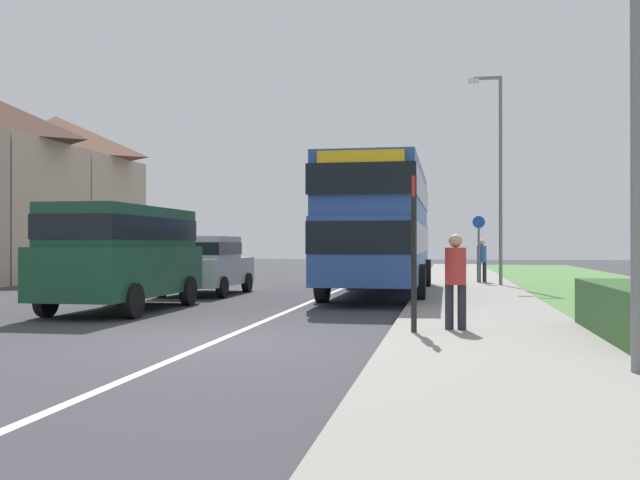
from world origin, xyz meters
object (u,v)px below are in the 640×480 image
pedestrian_at_stop (456,277)px  double_decker_bus (380,222)px  bus_stop_sign (414,242)px  street_lamp_mid (497,166)px  parked_van_dark_green (123,250)px  parked_car_silver (206,263)px  street_lamp_near (625,27)px  pedestrian_walking_away (482,259)px  cycle_route_sign (479,246)px

pedestrian_at_stop → double_decker_bus: bearing=102.9°
bus_stop_sign → street_lamp_mid: street_lamp_mid is taller
parked_van_dark_green → parked_car_silver: bearing=88.8°
parked_van_dark_green → street_lamp_near: 11.65m
pedestrian_at_stop → parked_car_silver: bearing=130.3°
pedestrian_walking_away → street_lamp_near: (0.67, -18.36, 2.88)m
street_lamp_mid → cycle_route_sign: bearing=111.2°
parked_van_dark_green → street_lamp_near: size_ratio=0.76×
bus_stop_sign → parked_car_silver: bearing=126.3°
street_lamp_near → double_decker_bus: bearing=106.9°
parked_van_dark_green → street_lamp_near: (9.10, -6.84, 2.48)m
pedestrian_at_stop → street_lamp_mid: 13.54m
bus_stop_sign → street_lamp_mid: size_ratio=0.36×
double_decker_bus → street_lamp_near: 13.32m
bus_stop_sign → street_lamp_mid: (2.19, 13.51, 2.61)m
bus_stop_sign → street_lamp_near: bearing=-52.1°
parked_car_silver → cycle_route_sign: (8.20, 5.99, 0.48)m
street_lamp_near → pedestrian_walking_away: bearing=92.1°
pedestrian_at_stop → street_lamp_mid: (1.54, 13.07, 3.17)m
street_lamp_near → street_lamp_mid: size_ratio=0.92×
double_decker_bus → pedestrian_at_stop: double_decker_bus is taller
pedestrian_at_stop → pedestrian_walking_away: same height
pedestrian_walking_away → cycle_route_sign: bearing=-111.3°
double_decker_bus → street_lamp_mid: 5.74m
parked_van_dark_green → parked_car_silver: 5.25m
parked_van_dark_green → parked_car_silver: size_ratio=1.25×
parked_car_silver → bus_stop_sign: size_ratio=1.55×
pedestrian_walking_away → cycle_route_sign: (-0.12, -0.30, 0.45)m
pedestrian_walking_away → bus_stop_sign: bus_stop_sign is taller
cycle_route_sign → street_lamp_mid: bearing=-68.8°
cycle_route_sign → parked_van_dark_green: bearing=-126.5°
double_decker_bus → street_lamp_near: bearing=-73.1°
parked_van_dark_green → pedestrian_at_stop: size_ratio=3.01×
parked_van_dark_green → bus_stop_sign: bearing=-29.2°
double_decker_bus → cycle_route_sign: bearing=60.6°
parked_van_dark_green → pedestrian_at_stop: bearing=-24.1°
double_decker_bus → street_lamp_mid: (3.62, 3.98, 2.01)m
parked_car_silver → street_lamp_near: bearing=-53.3°
bus_stop_sign → cycle_route_sign: size_ratio=1.03×
parked_car_silver → pedestrian_walking_away: parked_car_silver is taller
pedestrian_at_stop → pedestrian_walking_away: 14.85m
pedestrian_walking_away → street_lamp_near: size_ratio=0.25×
double_decker_bus → cycle_route_sign: double_decker_bus is taller
pedestrian_at_stop → bus_stop_sign: bus_stop_sign is taller
parked_van_dark_green → parked_car_silver: (0.11, 5.23, -0.44)m
parked_van_dark_green → bus_stop_sign: size_ratio=1.93×
pedestrian_walking_away → cycle_route_sign: cycle_route_sign is taller
pedestrian_at_stop → pedestrian_walking_away: size_ratio=1.00×
double_decker_bus → parked_van_dark_green: (-5.26, -5.80, -0.76)m
parked_car_silver → pedestrian_walking_away: size_ratio=2.41×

